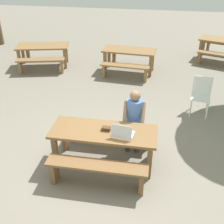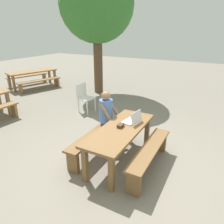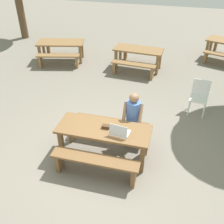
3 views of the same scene
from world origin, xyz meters
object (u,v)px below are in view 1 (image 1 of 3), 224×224
small_pouch (106,129)px  picnic_table_mid (43,48)px  person_seated (134,116)px  picnic_table_front (104,136)px  picnic_table_rear (129,53)px  laptop (123,133)px  plastic_chair (201,95)px

small_pouch → picnic_table_mid: 5.48m
person_seated → picnic_table_mid: bearing=130.9°
picnic_table_front → picnic_table_mid: (-2.99, 4.59, -0.02)m
person_seated → picnic_table_rear: person_seated is taller
picnic_table_front → small_pouch: size_ratio=12.38×
laptop → small_pouch: bearing=-12.8°
person_seated → picnic_table_front: bearing=-130.6°
picnic_table_front → plastic_chair: (1.94, 2.24, -0.13)m
person_seated → picnic_table_mid: size_ratio=0.69×
laptop → picnic_table_rear: bearing=-76.5°
person_seated → picnic_table_rear: (-0.56, 4.00, -0.14)m
picnic_table_mid → small_pouch: bearing=-70.0°
picnic_table_front → plastic_chair: size_ratio=2.12×
picnic_table_mid → picnic_table_rear: 2.92m
small_pouch → plastic_chair: size_ratio=0.17×
laptop → small_pouch: 0.34m
person_seated → plastic_chair: size_ratio=1.41×
picnic_table_front → person_seated: (0.49, 0.57, 0.13)m
person_seated → laptop: bearing=-101.1°
person_seated → plastic_chair: bearing=49.0°
laptop → picnic_table_rear: 4.69m
person_seated → picnic_table_mid: (-3.48, 4.02, -0.14)m
picnic_table_front → person_seated: size_ratio=1.51×
small_pouch → plastic_chair: bearing=49.4°
person_seated → picnic_table_mid: 5.32m
small_pouch → picnic_table_front: bearing=-150.1°
picnic_table_mid → laptop: bearing=-68.0°
person_seated → picnic_table_rear: size_ratio=0.74×
picnic_table_rear → picnic_table_front: bearing=-84.6°
laptop → plastic_chair: 2.84m
laptop → person_seated: size_ratio=0.32×
plastic_chair → picnic_table_mid: size_ratio=0.49×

